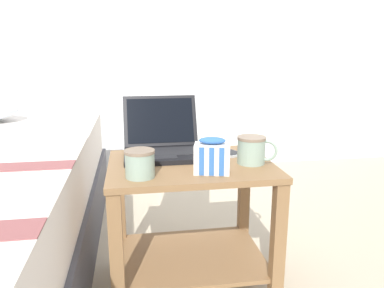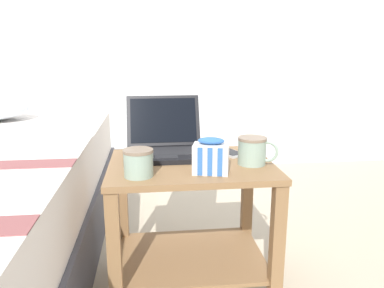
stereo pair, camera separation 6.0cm
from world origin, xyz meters
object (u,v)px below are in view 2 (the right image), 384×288
at_px(snack_bag, 211,157).
at_px(cell_phone, 228,152).
at_px(laptop, 165,143).
at_px(mug_front_left, 253,149).
at_px(mug_front_right, 139,161).

bearing_deg(snack_bag, cell_phone, 65.35).
height_order(laptop, mug_front_left, laptop).
bearing_deg(cell_phone, snack_bag, -114.65).
height_order(laptop, snack_bag, laptop).
relative_size(mug_front_left, mug_front_right, 1.10).
bearing_deg(snack_bag, laptop, 118.46).
bearing_deg(mug_front_left, snack_bag, -153.54).
bearing_deg(mug_front_left, laptop, 149.86).
xyz_separation_m(laptop, cell_phone, (0.25, -0.02, -0.04)).
bearing_deg(mug_front_right, laptop, 70.20).
xyz_separation_m(mug_front_left, mug_front_right, (-0.41, -0.09, -0.00)).
xyz_separation_m(laptop, mug_front_right, (-0.10, -0.27, 0.01)).
distance_m(mug_front_right, snack_bag, 0.24).
distance_m(laptop, snack_bag, 0.30).
height_order(mug_front_left, cell_phone, mug_front_left).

